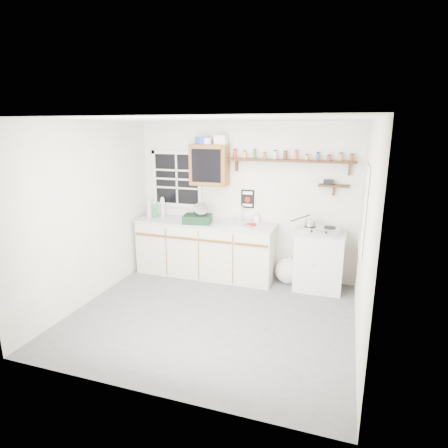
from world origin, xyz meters
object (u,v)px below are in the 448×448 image
object	(u,v)px
main_cabinet	(205,248)
spice_shelf	(290,160)
dish_rack	(198,217)
upper_cabinet	(210,165)
right_cabinet	(319,260)
hotplate	(320,229)

from	to	relation	value
main_cabinet	spice_shelf	bearing A→B (deg)	9.30
spice_shelf	dish_rack	bearing A→B (deg)	-166.46
upper_cabinet	dish_rack	size ratio (longest dim) A/B	1.34
right_cabinet	dish_rack	distance (m)	1.99
main_cabinet	right_cabinet	size ratio (longest dim) A/B	2.54
main_cabinet	upper_cabinet	xyz separation A→B (m)	(0.03, 0.14, 1.36)
upper_cabinet	spice_shelf	bearing A→B (deg)	3.13
main_cabinet	dish_rack	bearing A→B (deg)	-119.48
dish_rack	hotplate	distance (m)	1.89
right_cabinet	hotplate	size ratio (longest dim) A/B	1.58
upper_cabinet	hotplate	bearing A→B (deg)	-4.44
main_cabinet	upper_cabinet	bearing A→B (deg)	76.32
right_cabinet	spice_shelf	distance (m)	1.58
main_cabinet	spice_shelf	distance (m)	1.97
right_cabinet	dish_rack	bearing A→B (deg)	-175.74
main_cabinet	right_cabinet	bearing A→B (deg)	0.79
dish_rack	hotplate	bearing A→B (deg)	-6.86
spice_shelf	upper_cabinet	bearing A→B (deg)	-176.87
main_cabinet	dish_rack	size ratio (longest dim) A/B	4.75
dish_rack	right_cabinet	bearing A→B (deg)	-6.30
main_cabinet	dish_rack	world-z (taller)	dish_rack
right_cabinet	dish_rack	size ratio (longest dim) A/B	1.87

